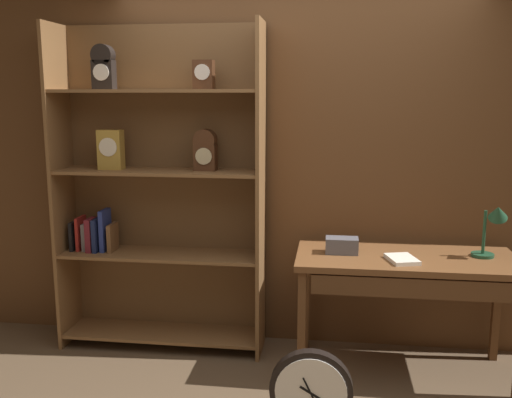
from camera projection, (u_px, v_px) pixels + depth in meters
The scene contains 7 objects.
back_wood_panel at pixel (295, 167), 4.05m from camera, with size 4.80×0.05×2.60m, color brown.
bookshelf at pixel (158, 191), 4.01m from camera, with size 1.46×0.37×2.30m.
workbench at pixel (406, 271), 3.61m from camera, with size 1.40×0.63×0.79m.
desk_lamp at pixel (493, 224), 3.54m from camera, with size 0.21×0.21×0.37m.
toolbox_small at pixel (342, 245), 3.69m from camera, with size 0.21×0.13×0.10m, color #595960.
open_repair_manual at pixel (402, 259), 3.51m from camera, with size 0.16×0.22×0.03m, color silver.
round_clock_large at pixel (311, 392), 3.02m from camera, with size 0.45×0.11×0.49m.
Camera 1 is at (0.27, -2.72, 1.82)m, focal length 39.68 mm.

